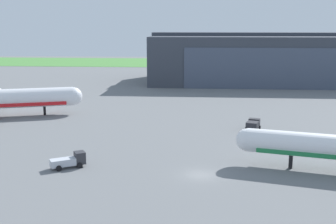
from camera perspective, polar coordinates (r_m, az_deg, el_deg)
name	(u,v)px	position (r m, az deg, el deg)	size (l,w,h in m)	color
ground_plane	(200,175)	(57.93, 4.38, -8.47)	(440.00, 440.00, 0.00)	slate
grass_field_strip	(201,63)	(232.37, 4.52, 6.65)	(440.00, 56.00, 0.08)	#49873D
maintenance_hangar	(293,59)	(156.91, 16.54, 6.88)	(99.74, 36.70, 17.47)	#383D47
fuel_bowser	(253,125)	(83.05, 11.39, -1.68)	(3.35, 4.49, 2.03)	#28282D
baggage_tug	(70,161)	(62.01, -13.12, -6.41)	(5.03, 3.87, 2.11)	#2D2D33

